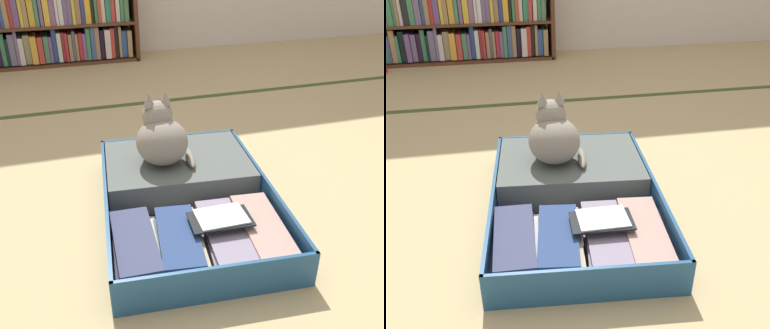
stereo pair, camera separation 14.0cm
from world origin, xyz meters
The scene contains 5 objects.
ground_plane centered at (0.00, 0.00, 0.00)m, with size 10.00×10.00×0.00m, color tan.
tatami_border centered at (0.00, 1.16, 0.00)m, with size 4.80×0.05×0.00m.
bookshelf centered at (-0.58, 2.24, 0.43)m, with size 1.51×0.28×0.87m.
open_suitcase centered at (-0.05, 0.00, 0.06)m, with size 0.68×0.94×0.13m.
black_cat centered at (-0.10, 0.16, 0.23)m, with size 0.25×0.23×0.28m.
Camera 2 is at (-0.31, -1.38, 0.96)m, focal length 40.69 mm.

